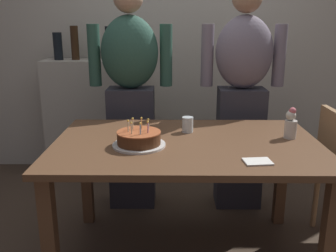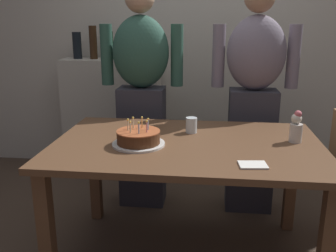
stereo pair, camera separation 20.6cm
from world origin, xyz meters
name	(u,v)px [view 2 (the right image)]	position (x,y,z in m)	size (l,w,h in m)	color
back_wall	(199,31)	(0.00, 1.55, 1.30)	(5.20, 0.10, 2.60)	beige
dining_table	(187,158)	(0.00, 0.00, 0.64)	(1.50, 0.96, 0.74)	brown
birthday_cake	(138,138)	(-0.26, -0.08, 0.78)	(0.29, 0.29, 0.15)	white
water_glass_near	(191,125)	(0.01, 0.19, 0.79)	(0.07, 0.07, 0.09)	silver
napkin_stack	(253,165)	(0.33, -0.32, 0.74)	(0.13, 0.10, 0.01)	white
flower_vase	(296,126)	(0.60, 0.08, 0.83)	(0.07, 0.08, 0.18)	silver
person_man_bearded	(142,94)	(-0.39, 0.70, 0.87)	(0.61, 0.27, 1.66)	#33333D
person_woman_cardigan	(254,96)	(0.43, 0.70, 0.87)	(0.61, 0.27, 1.66)	#33333D
shelf_cabinet	(113,115)	(-0.79, 1.33, 0.54)	(0.89, 0.30, 1.35)	beige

